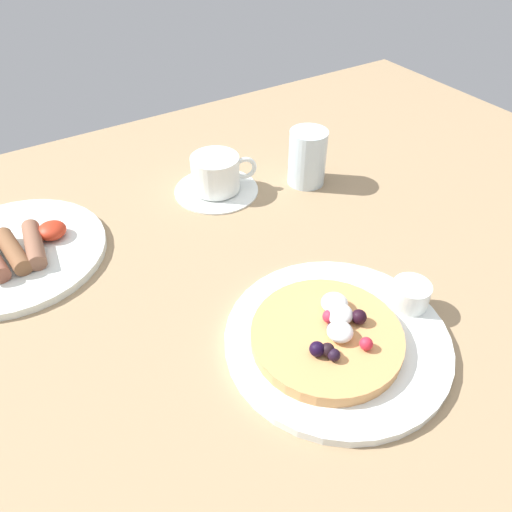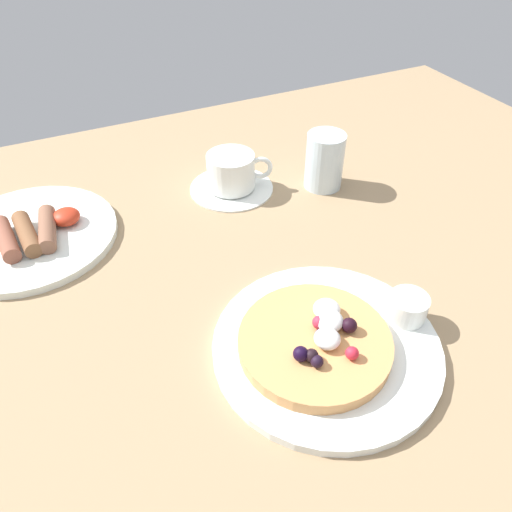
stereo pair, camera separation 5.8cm
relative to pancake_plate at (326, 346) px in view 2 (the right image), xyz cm
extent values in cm
cube|color=#9A7E5B|center=(-7.27, 13.76, -2.12)|extent=(163.80, 113.98, 3.00)
cylinder|color=white|center=(0.00, 0.00, 0.00)|extent=(27.15, 27.15, 1.23)
cylinder|color=tan|center=(-1.69, 0.08, 1.47)|extent=(17.93, 17.93, 1.70)
sphere|color=black|center=(-3.72, -2.44, 3.10)|extent=(1.56, 1.56, 1.56)
sphere|color=#C42840|center=(-0.49, 1.31, 3.14)|extent=(1.65, 1.65, 1.65)
sphere|color=red|center=(0.48, -4.06, 3.08)|extent=(1.52, 1.52, 1.52)
sphere|color=black|center=(-3.55, -3.34, 3.03)|extent=(1.43, 1.43, 1.43)
sphere|color=black|center=(2.36, -0.66, 3.23)|extent=(1.82, 1.82, 1.82)
sphere|color=navy|center=(-1.25, -0.24, 2.97)|extent=(1.31, 1.31, 1.31)
sphere|color=black|center=(-4.70, -1.80, 3.19)|extent=(1.74, 1.74, 1.74)
ellipsoid|color=white|center=(-0.98, -1.25, 3.23)|extent=(3.03, 3.03, 1.82)
ellipsoid|color=white|center=(1.31, 2.59, 3.30)|extent=(3.27, 3.27, 1.96)
ellipsoid|color=white|center=(0.65, 0.91, 3.30)|extent=(3.28, 3.28, 1.97)
cylinder|color=white|center=(11.08, -0.58, 2.25)|extent=(4.86, 4.86, 3.26)
cylinder|color=#622109|center=(11.08, -0.58, 2.90)|extent=(3.99, 3.99, 0.39)
cylinder|color=white|center=(-29.65, 37.60, -0.02)|extent=(26.22, 26.22, 1.19)
cylinder|color=brown|center=(-26.79, 35.59, 1.82)|extent=(3.63, 9.69, 2.49)
cylinder|color=brown|center=(-29.65, 35.60, 1.82)|extent=(3.46, 9.67, 2.49)
cylinder|color=brown|center=(-32.52, 35.62, 1.82)|extent=(3.49, 9.67, 2.49)
ellipsoid|color=#B82F19|center=(-23.75, 37.65, 1.72)|extent=(4.17, 4.17, 2.30)
cylinder|color=white|center=(3.71, 37.24, -0.30)|extent=(14.44, 14.44, 0.63)
cylinder|color=white|center=(3.71, 37.24, 2.98)|extent=(8.17, 8.17, 5.94)
torus|color=white|center=(8.49, 35.53, 3.28)|extent=(4.15, 2.14, 4.13)
cylinder|color=#967552|center=(3.71, 37.24, 4.88)|extent=(6.95, 6.95, 0.48)
cylinder|color=silver|center=(18.61, 31.50, 4.22)|extent=(6.51, 6.51, 9.67)
camera|label=1|loc=(-28.68, -27.38, 46.27)|focal=34.46mm
camera|label=2|loc=(-23.61, -30.16, 46.27)|focal=34.46mm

